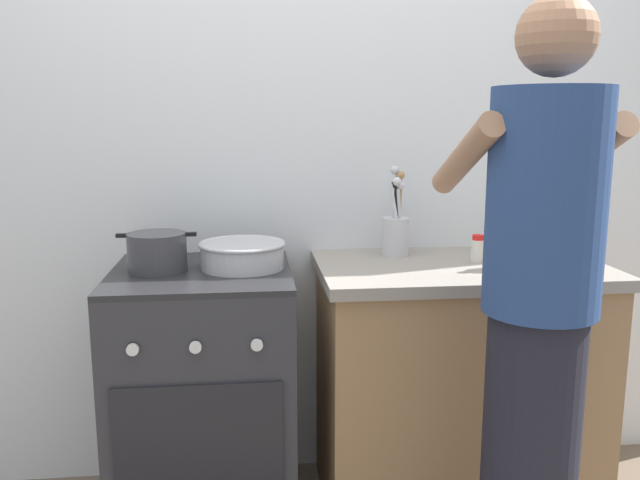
# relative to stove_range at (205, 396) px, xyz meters

# --- Properties ---
(back_wall) EXTENTS (3.20, 0.10, 2.50)m
(back_wall) POSITION_rel_stove_range_xyz_m (0.55, 0.35, 0.80)
(back_wall) COLOR silver
(back_wall) RESTS_ON ground
(countertop) EXTENTS (1.00, 0.60, 0.90)m
(countertop) POSITION_rel_stove_range_xyz_m (0.90, 0.00, 0.00)
(countertop) COLOR #99724C
(countertop) RESTS_ON ground
(stove_range) EXTENTS (0.60, 0.62, 0.90)m
(stove_range) POSITION_rel_stove_range_xyz_m (0.00, 0.00, 0.00)
(stove_range) COLOR #2D2D33
(stove_range) RESTS_ON ground
(pot) EXTENTS (0.26, 0.19, 0.13)m
(pot) POSITION_rel_stove_range_xyz_m (-0.14, 0.00, 0.51)
(pot) COLOR #38383D
(pot) RESTS_ON stove_range
(mixing_bowl) EXTENTS (0.30, 0.30, 0.09)m
(mixing_bowl) POSITION_rel_stove_range_xyz_m (0.14, 0.02, 0.50)
(mixing_bowl) COLOR #B7B7BC
(mixing_bowl) RESTS_ON stove_range
(utensil_crock) EXTENTS (0.10, 0.10, 0.33)m
(utensil_crock) POSITION_rel_stove_range_xyz_m (0.71, 0.17, 0.55)
(utensil_crock) COLOR silver
(utensil_crock) RESTS_ON countertop
(spice_bottle) EXTENTS (0.04, 0.04, 0.10)m
(spice_bottle) POSITION_rel_stove_range_xyz_m (0.97, 0.03, 0.50)
(spice_bottle) COLOR silver
(spice_bottle) RESTS_ON countertop
(oil_bottle) EXTENTS (0.07, 0.07, 0.25)m
(oil_bottle) POSITION_rel_stove_range_xyz_m (1.11, -0.06, 0.55)
(oil_bottle) COLOR gold
(oil_bottle) RESTS_ON countertop
(person) EXTENTS (0.41, 0.50, 1.70)m
(person) POSITION_rel_stove_range_xyz_m (0.92, -0.58, 0.41)
(person) COLOR black
(person) RESTS_ON ground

